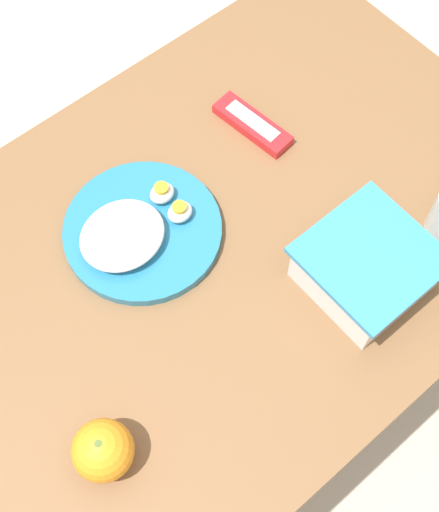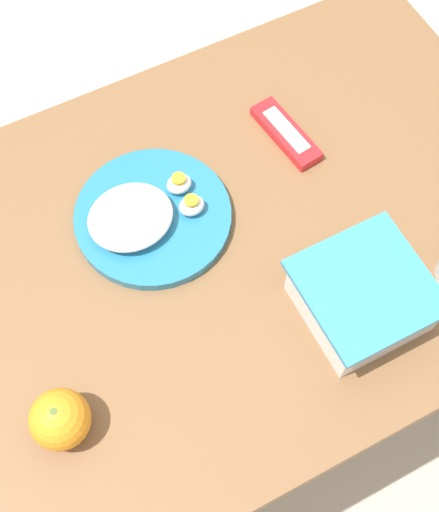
{
  "view_description": "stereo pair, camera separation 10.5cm",
  "coord_description": "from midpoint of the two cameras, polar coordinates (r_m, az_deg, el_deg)",
  "views": [
    {
      "loc": [
        0.28,
        0.39,
        1.69
      ],
      "look_at": [
        -0.02,
        0.03,
        0.75
      ],
      "focal_mm": 50.0,
      "sensor_mm": 36.0,
      "label": 1
    },
    {
      "loc": [
        0.2,
        0.45,
        1.69
      ],
      "look_at": [
        -0.02,
        0.03,
        0.75
      ],
      "focal_mm": 50.0,
      "sensor_mm": 36.0,
      "label": 2
    }
  ],
  "objects": [
    {
      "name": "candy_bar",
      "position": [
        1.2,
        7.87,
        9.48
      ],
      "size": [
        0.06,
        0.15,
        0.02
      ],
      "color": "red",
      "rests_on": "table"
    },
    {
      "name": "food_container",
      "position": [
        1.05,
        14.13,
        -3.61
      ],
      "size": [
        0.17,
        0.17,
        0.08
      ],
      "color": "white",
      "rests_on": "table"
    },
    {
      "name": "ground_plane",
      "position": [
        1.76,
        0.56,
        -10.69
      ],
      "size": [
        10.0,
        10.0,
        0.0
      ],
      "primitive_type": "plane",
      "color": "#B2A899"
    },
    {
      "name": "table",
      "position": [
        1.18,
        0.83,
        -2.4
      ],
      "size": [
        1.17,
        0.73,
        0.72
      ],
      "color": "brown",
      "rests_on": "ground_plane"
    },
    {
      "name": "rice_plate",
      "position": [
        1.1,
        -3.11,
        2.96
      ],
      "size": [
        0.24,
        0.24,
        0.06
      ],
      "color": "teal",
      "rests_on": "table"
    },
    {
      "name": "orange_fruit",
      "position": [
        0.97,
        -9.58,
        -13.09
      ],
      "size": [
        0.08,
        0.08,
        0.08
      ],
      "color": "orange",
      "rests_on": "table"
    }
  ]
}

